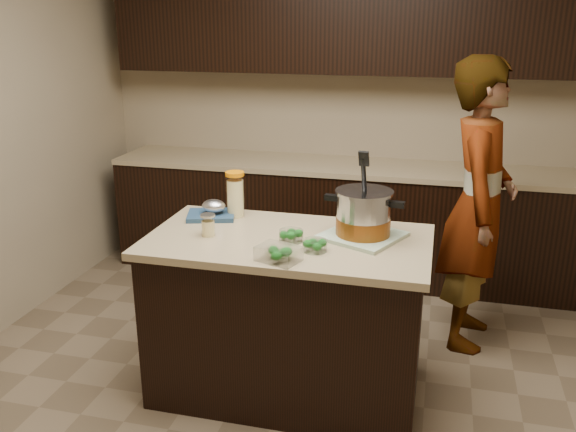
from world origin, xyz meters
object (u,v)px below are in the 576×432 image
at_px(stock_pot, 363,216).
at_px(island, 288,316).
at_px(person, 478,206).
at_px(lemonade_pitcher, 235,196).

bearing_deg(stock_pot, island, -157.85).
bearing_deg(stock_pot, person, 57.20).
distance_m(island, stock_pot, 0.69).
xyz_separation_m(lemonade_pitcher, person, (1.36, 0.56, -0.13)).
xyz_separation_m(stock_pot, person, (0.61, 0.74, -0.13)).
height_order(island, lemonade_pitcher, lemonade_pitcher).
relative_size(island, stock_pot, 3.47).
distance_m(island, person, 1.36).
xyz_separation_m(island, stock_pot, (0.37, 0.10, 0.57)).
relative_size(island, person, 0.82).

